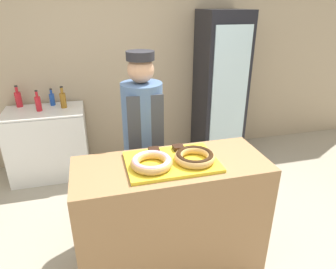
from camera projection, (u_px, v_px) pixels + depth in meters
ground_plane at (171, 264)px, 2.50m from camera, size 14.00×14.00×0.00m
wall_back at (128, 58)px, 3.84m from camera, size 8.00×0.06×2.70m
display_counter at (171, 218)px, 2.30m from camera, size 1.39×0.57×0.96m
serving_tray at (172, 162)px, 2.11m from camera, size 0.64×0.44×0.02m
donut_light_glaze at (152, 162)px, 2.01m from camera, size 0.29×0.29×0.06m
donut_chocolate_glaze at (195, 156)px, 2.08m from camera, size 0.29×0.29×0.06m
brownie_back_left at (154, 150)px, 2.21m from camera, size 0.08×0.08×0.03m
brownie_back_right at (178, 148)px, 2.25m from camera, size 0.08×0.08×0.03m
baker_person at (143, 141)px, 2.65m from camera, size 0.35×0.35×1.65m
beverage_fridge at (220, 88)px, 3.95m from camera, size 0.56×0.59×1.93m
chest_freezer at (49, 143)px, 3.66m from camera, size 0.90×0.57×0.85m
bottle_red at (18, 99)px, 3.57m from camera, size 0.07×0.07×0.26m
bottle_blue at (52, 99)px, 3.63m from camera, size 0.06×0.06×0.21m
bottle_red_b at (38, 103)px, 3.44m from camera, size 0.06×0.06×0.24m
bottle_amber at (63, 100)px, 3.54m from camera, size 0.07×0.07×0.26m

